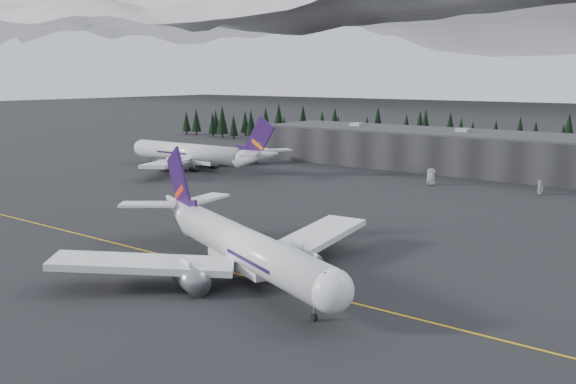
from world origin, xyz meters
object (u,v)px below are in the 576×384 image
Objects in this scene: jet_main at (235,242)px; jet_parked at (200,154)px; gse_vehicle_a at (431,183)px; gse_vehicle_b at (540,192)px; terminal at (493,153)px.

jet_main is 0.91× the size of jet_parked.
jet_main is 95.29m from gse_vehicle_a.
jet_parked is 13.27× the size of gse_vehicle_a.
gse_vehicle_a is 1.24× the size of gse_vehicle_b.
terminal is at bearing 62.83° from gse_vehicle_a.
gse_vehicle_b is (23.63, -28.92, -5.65)m from terminal.
jet_main is 113.73m from jet_parked.
terminal reaches higher than gse_vehicle_b.
terminal is 33.71× the size of gse_vehicle_a.
gse_vehicle_a is at bearing -99.34° from terminal.
jet_main is 99.56m from gse_vehicle_b.
jet_parked is (-84.65, 75.96, 0.25)m from jet_main.
jet_parked is 16.48× the size of gse_vehicle_b.
terminal is 41.86× the size of gse_vehicle_b.
gse_vehicle_a is at bearing -167.46° from jet_parked.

